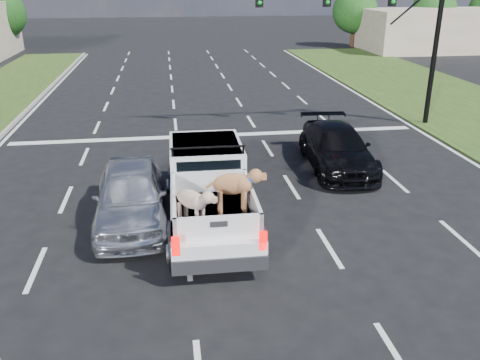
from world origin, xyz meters
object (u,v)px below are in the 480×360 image
object	(u,v)px
traffic_signal	(386,16)
silver_sedan	(130,195)
pickup_truck	(209,188)
black_coupe	(337,148)

from	to	relation	value
traffic_signal	silver_sedan	bearing A→B (deg)	-141.21
pickup_truck	black_coupe	xyz separation A→B (m)	(4.78, 3.72, -0.30)
traffic_signal	black_coupe	distance (m)	7.27
black_coupe	traffic_signal	bearing A→B (deg)	58.96
pickup_truck	silver_sedan	xyz separation A→B (m)	(-2.11, 0.36, -0.23)
black_coupe	pickup_truck	bearing A→B (deg)	-138.22
silver_sedan	traffic_signal	bearing A→B (deg)	36.58
traffic_signal	silver_sedan	distance (m)	13.86
pickup_truck	traffic_signal	bearing A→B (deg)	47.19
traffic_signal	silver_sedan	world-z (taller)	traffic_signal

